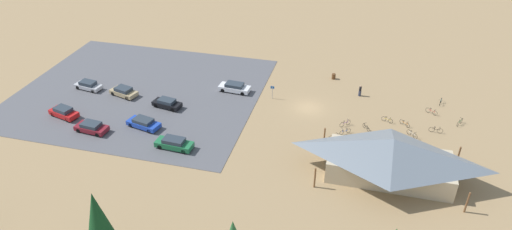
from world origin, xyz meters
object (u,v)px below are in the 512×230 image
(car_white_mid_lot, at_px, (235,87))
(car_black_front_row, at_px, (167,103))
(bicycle_silver_edge_south, at_px, (412,134))
(car_red_second_row, at_px, (64,112))
(lot_sign, at_px, (272,90))
(car_maroon_aisle_side, at_px, (91,127))
(car_blue_far_end, at_px, (144,123))
(trash_bin, at_px, (334,76))
(bicycle_teal_front_row, at_px, (441,101))
(pine_east, at_px, (98,220))
(bicycle_black_trailside, at_px, (366,127))
(car_green_end_stall, at_px, (174,143))
(bicycle_blue_lone_east, at_px, (345,131))
(bicycle_green_lone_west, at_px, (460,122))
(bicycle_red_yard_center, at_px, (432,111))
(bicycle_purple_back_row, at_px, (345,123))
(bicycle_orange_yard_left, at_px, (405,123))
(bicycle_white_mid_cluster, at_px, (334,137))
(car_tan_back_corner, at_px, (124,92))
(bike_pavilion, at_px, (391,156))
(car_silver_near_entry, at_px, (88,85))
(bicycle_yellow_yard_front, at_px, (387,120))
(bicycle_black_by_bin, at_px, (436,130))

(car_white_mid_lot, relative_size, car_black_front_row, 1.10)
(bicycle_silver_edge_south, distance_m, car_red_second_row, 47.49)
(lot_sign, bearing_deg, car_red_second_row, 24.43)
(car_maroon_aisle_side, height_order, car_blue_far_end, car_maroon_aisle_side)
(trash_bin, relative_size, car_white_mid_lot, 0.18)
(trash_bin, bearing_deg, lot_sign, 46.81)
(bicycle_teal_front_row, bearing_deg, car_blue_far_end, 22.94)
(car_white_mid_lot, bearing_deg, pine_east, 87.10)
(bicycle_black_trailside, xyz_separation_m, car_green_end_stall, (23.18, 10.39, 0.41))
(bicycle_blue_lone_east, bearing_deg, bicycle_green_lone_west, -157.64)
(bicycle_teal_front_row, relative_size, car_green_end_stall, 0.36)
(trash_bin, height_order, bicycle_teal_front_row, trash_bin)
(trash_bin, distance_m, bicycle_red_yard_center, 16.31)
(bicycle_purple_back_row, bearing_deg, car_black_front_row, 3.46)
(bicycle_orange_yard_left, distance_m, car_red_second_row, 47.05)
(bicycle_white_mid_cluster, relative_size, car_tan_back_corner, 0.29)
(bicycle_blue_lone_east, bearing_deg, trash_bin, -78.14)
(pine_east, bearing_deg, car_tan_back_corner, -64.31)
(bicycle_orange_yard_left, bearing_deg, car_white_mid_lot, -7.60)
(bike_pavilion, distance_m, pine_east, 31.78)
(car_silver_near_entry, bearing_deg, bicycle_yellow_yard_front, -177.56)
(bicycle_red_yard_center, bearing_deg, pine_east, 49.12)
(bicycle_white_mid_cluster, bearing_deg, bicycle_green_lone_west, -154.55)
(car_maroon_aisle_side, bearing_deg, bicycle_teal_front_row, -157.03)
(pine_east, distance_m, bicycle_white_mid_cluster, 31.75)
(bicycle_red_yard_center, bearing_deg, bicycle_black_by_bin, 93.06)
(car_red_second_row, bearing_deg, pine_east, 131.58)
(car_black_front_row, height_order, car_green_end_stall, car_green_end_stall)
(bicycle_silver_edge_south, bearing_deg, bike_pavilion, 71.68)
(trash_bin, relative_size, bicycle_green_lone_west, 0.59)
(bicycle_white_mid_cluster, xyz_separation_m, car_white_mid_lot, (16.15, -8.92, 0.39))
(car_white_mid_lot, distance_m, car_blue_far_end, 15.48)
(pine_east, bearing_deg, bicycle_blue_lone_east, -125.20)
(car_silver_near_entry, bearing_deg, bicycle_white_mid_cluster, 174.04)
(bicycle_black_by_bin, xyz_separation_m, bicycle_orange_yard_left, (3.97, -0.71, -0.05))
(bicycle_yellow_yard_front, height_order, car_white_mid_lot, car_white_mid_lot)
(trash_bin, xyz_separation_m, lot_sign, (8.17, 8.70, 0.96))
(lot_sign, bearing_deg, bicycle_orange_yard_left, 171.96)
(car_white_mid_lot, relative_size, car_tan_back_corner, 1.07)
(bicycle_orange_yard_left, distance_m, car_maroon_aisle_side, 42.04)
(car_maroon_aisle_side, bearing_deg, pine_east, 124.87)
(bicycle_teal_front_row, relative_size, car_maroon_aisle_side, 0.39)
(bicycle_blue_lone_east, relative_size, car_silver_near_entry, 0.31)
(lot_sign, xyz_separation_m, pine_east, (7.82, 33.91, 4.36))
(car_red_second_row, relative_size, car_maroon_aisle_side, 1.01)
(bicycle_white_mid_cluster, height_order, bicycle_orange_yard_left, bicycle_orange_yard_left)
(car_white_mid_lot, bearing_deg, car_black_front_row, 40.78)
(bicycle_white_mid_cluster, bearing_deg, pine_east, 55.09)
(bicycle_purple_back_row, bearing_deg, car_tan_back_corner, -0.04)
(car_red_second_row, bearing_deg, car_blue_far_end, -178.46)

